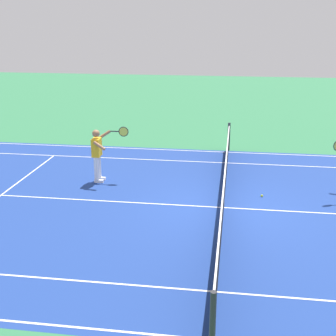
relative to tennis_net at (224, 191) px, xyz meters
name	(u,v)px	position (x,y,z in m)	size (l,w,h in m)	color
ground_plane	(223,208)	(0.00, 0.00, -0.49)	(60.00, 60.00, 0.00)	#2D7247
court_slab	(223,208)	(0.00, 0.00, -0.49)	(24.20, 11.40, 0.00)	navy
court_line_markings	(223,208)	(0.00, 0.00, -0.49)	(23.85, 11.05, 0.01)	white
tennis_net	(224,191)	(0.00, 0.00, 0.00)	(0.10, 11.70, 1.08)	#2D2D33
tennis_player_near	(98,153)	(3.93, -1.61, 0.44)	(1.06, 0.78, 1.70)	white
tennis_ball	(262,196)	(-1.06, -0.97, -0.46)	(0.07, 0.07, 0.07)	#CCE01E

